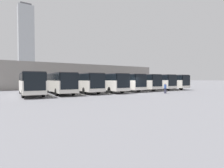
% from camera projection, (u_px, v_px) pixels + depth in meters
% --- Properties ---
extents(ground_plane, '(600.00, 600.00, 0.00)m').
position_uv_depth(ground_plane, '(134.00, 93.00, 27.15)').
color(ground_plane, '#5B5B60').
extents(bus_0, '(3.13, 11.40, 3.12)m').
position_uv_depth(bus_0, '(165.00, 81.00, 39.66)').
color(bus_0, silver).
rests_on(bus_0, ground_plane).
extents(curb_divider_0, '(0.61, 7.13, 0.15)m').
position_uv_depth(curb_divider_0, '(165.00, 89.00, 37.23)').
color(curb_divider_0, '#B2B2AD').
rests_on(curb_divider_0, ground_plane).
extents(bus_1, '(3.13, 11.40, 3.12)m').
position_uv_depth(bus_1, '(152.00, 81.00, 37.62)').
color(bus_1, silver).
rests_on(bus_1, ground_plane).
extents(curb_divider_1, '(0.61, 7.13, 0.15)m').
position_uv_depth(curb_divider_1, '(151.00, 90.00, 35.18)').
color(curb_divider_1, '#B2B2AD').
rests_on(curb_divider_1, ground_plane).
extents(bus_2, '(3.13, 11.40, 3.12)m').
position_uv_depth(bus_2, '(138.00, 81.00, 35.52)').
color(bus_2, silver).
rests_on(bus_2, ground_plane).
extents(curb_divider_2, '(0.61, 7.13, 0.15)m').
position_uv_depth(curb_divider_2, '(135.00, 91.00, 33.08)').
color(curb_divider_2, '#B2B2AD').
rests_on(curb_divider_2, ground_plane).
extents(bus_3, '(3.13, 11.40, 3.12)m').
position_uv_depth(bus_3, '(122.00, 82.00, 33.17)').
color(bus_3, silver).
rests_on(bus_3, ground_plane).
extents(curb_divider_3, '(0.61, 7.13, 0.15)m').
position_uv_depth(curb_divider_3, '(119.00, 91.00, 30.73)').
color(curb_divider_3, '#B2B2AD').
rests_on(curb_divider_3, ground_plane).
extents(bus_4, '(3.13, 11.40, 3.12)m').
position_uv_depth(bus_4, '(106.00, 82.00, 30.49)').
color(bus_4, silver).
rests_on(bus_4, ground_plane).
extents(curb_divider_4, '(0.61, 7.13, 0.15)m').
position_uv_depth(curb_divider_4, '(100.00, 93.00, 28.05)').
color(curb_divider_4, '#B2B2AD').
rests_on(curb_divider_4, ground_plane).
extents(bus_5, '(3.13, 11.40, 3.12)m').
position_uv_depth(bus_5, '(83.00, 82.00, 28.80)').
color(bus_5, silver).
rests_on(bus_5, ground_plane).
extents(curb_divider_5, '(0.61, 7.13, 0.15)m').
position_uv_depth(curb_divider_5, '(75.00, 93.00, 26.36)').
color(curb_divider_5, '#B2B2AD').
rests_on(curb_divider_5, ground_plane).
extents(bus_6, '(3.13, 11.40, 3.12)m').
position_uv_depth(bus_6, '(59.00, 82.00, 26.55)').
color(bus_6, silver).
rests_on(bus_6, ground_plane).
extents(curb_divider_6, '(0.61, 7.13, 0.15)m').
position_uv_depth(curb_divider_6, '(48.00, 95.00, 24.11)').
color(curb_divider_6, '#B2B2AD').
rests_on(curb_divider_6, ground_plane).
extents(bus_7, '(3.13, 11.40, 3.12)m').
position_uv_depth(bus_7, '(31.00, 83.00, 24.17)').
color(bus_7, silver).
rests_on(bus_7, ground_plane).
extents(pedestrian, '(0.43, 0.43, 1.62)m').
position_uv_depth(pedestrian, '(165.00, 88.00, 27.22)').
color(pedestrian, '#38384C').
rests_on(pedestrian, ground_plane).
extents(station_building, '(42.58, 13.01, 5.89)m').
position_uv_depth(station_building, '(78.00, 76.00, 46.67)').
color(station_building, gray).
rests_on(station_building, ground_plane).
extents(office_tower, '(15.15, 15.15, 82.17)m').
position_uv_depth(office_tower, '(26.00, 44.00, 187.47)').
color(office_tower, '#ADB2B7').
rests_on(office_tower, ground_plane).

